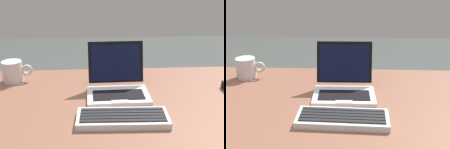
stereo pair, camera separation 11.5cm
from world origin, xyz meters
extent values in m
cube|color=brown|center=(0.00, 0.00, 0.71)|extent=(1.45, 0.81, 0.03)
cube|color=silver|center=(0.05, 0.07, 0.73)|extent=(0.25, 0.18, 0.01)
cube|color=black|center=(0.05, 0.06, 0.74)|extent=(0.20, 0.10, 0.00)
cube|color=silver|center=(0.05, 0.00, 0.74)|extent=(0.06, 0.03, 0.00)
cube|color=black|center=(0.05, 0.17, 0.84)|extent=(0.23, 0.06, 0.17)
cube|color=black|center=(0.05, 0.17, 0.83)|extent=(0.21, 0.05, 0.15)
cube|color=#4CF259|center=(0.05, 0.17, 0.82)|extent=(0.20, 0.01, 0.01)
cube|color=silver|center=(0.05, -0.12, 0.73)|extent=(0.31, 0.14, 0.02)
cube|color=black|center=(0.05, -0.16, 0.75)|extent=(0.29, 0.02, 0.00)
cube|color=black|center=(0.05, -0.14, 0.75)|extent=(0.29, 0.02, 0.00)
cube|color=black|center=(0.05, -0.12, 0.75)|extent=(0.29, 0.02, 0.00)
cube|color=black|center=(0.05, -0.10, 0.75)|extent=(0.29, 0.02, 0.00)
cube|color=black|center=(0.05, -0.08, 0.75)|extent=(0.29, 0.02, 0.00)
cylinder|color=silver|center=(-0.41, 0.27, 0.77)|extent=(0.09, 0.09, 0.09)
torus|color=silver|center=(-0.34, 0.27, 0.77)|extent=(0.05, 0.01, 0.05)
camera|label=1|loc=(-0.04, -1.01, 1.23)|focal=47.67mm
camera|label=2|loc=(0.08, -1.01, 1.23)|focal=47.67mm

